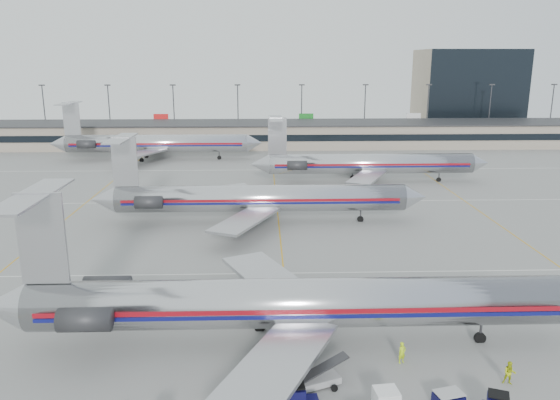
{
  "coord_description": "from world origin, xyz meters",
  "views": [
    {
      "loc": [
        -2.13,
        -43.63,
        21.72
      ],
      "look_at": [
        0.03,
        23.51,
        4.5
      ],
      "focal_mm": 35.0,
      "sensor_mm": 36.0,
      "label": 1
    }
  ],
  "objects_px": {
    "jet_second_row": "(254,198)",
    "tug_center": "(297,400)",
    "belt_loader": "(317,380)",
    "jet_foreground": "(286,302)"
  },
  "relations": [
    {
      "from": "tug_center",
      "to": "belt_loader",
      "type": "xyz_separation_m",
      "value": [
        1.52,
        2.75,
        -0.35
      ]
    },
    {
      "from": "jet_second_row",
      "to": "tug_center",
      "type": "distance_m",
      "value": 42.32
    },
    {
      "from": "tug_center",
      "to": "jet_foreground",
      "type": "bearing_deg",
      "value": 86.63
    },
    {
      "from": "belt_loader",
      "to": "jet_foreground",
      "type": "bearing_deg",
      "value": 86.18
    },
    {
      "from": "jet_second_row",
      "to": "tug_center",
      "type": "xyz_separation_m",
      "value": [
        3.25,
        -42.11,
        -2.57
      ]
    },
    {
      "from": "jet_second_row",
      "to": "belt_loader",
      "type": "xyz_separation_m",
      "value": [
        4.76,
        -39.36,
        -2.91
      ]
    },
    {
      "from": "tug_center",
      "to": "belt_loader",
      "type": "distance_m",
      "value": 3.16
    },
    {
      "from": "jet_foreground",
      "to": "tug_center",
      "type": "bearing_deg",
      "value": -87.86
    },
    {
      "from": "tug_center",
      "to": "belt_loader",
      "type": "bearing_deg",
      "value": 55.62
    },
    {
      "from": "jet_second_row",
      "to": "tug_center",
      "type": "height_order",
      "value": "jet_second_row"
    }
  ]
}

